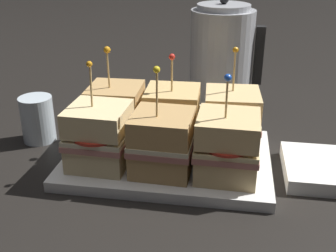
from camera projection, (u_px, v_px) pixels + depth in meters
ground_plane at (168, 163)px, 0.73m from camera, size 6.00×6.00×0.00m
serving_platter at (168, 158)px, 0.73m from camera, size 0.35×0.24×0.02m
sandwich_front_left at (99, 136)px, 0.67m from camera, size 0.10×0.10×0.17m
sandwich_front_center at (162, 142)px, 0.66m from camera, size 0.10×0.10×0.17m
sandwich_front_right at (227, 146)px, 0.64m from camera, size 0.10×0.10×0.17m
sandwich_back_left at (116, 113)px, 0.76m from camera, size 0.10×0.10×0.17m
sandwich_back_center at (173, 116)px, 0.75m from camera, size 0.10×0.10×0.16m
sandwich_back_right at (231, 119)px, 0.73m from camera, size 0.10×0.10×0.18m
kettle_steel at (222, 57)px, 0.95m from camera, size 0.16×0.14×0.25m
drinking_glass at (38, 119)px, 0.80m from camera, size 0.06×0.06×0.09m
napkin_stack at (326, 168)px, 0.69m from camera, size 0.14×0.14×0.02m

